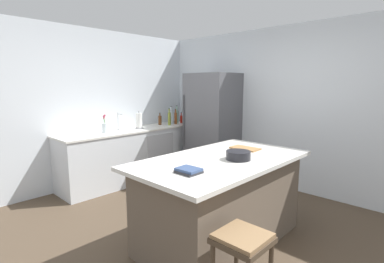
# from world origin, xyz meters

# --- Properties ---
(ground_plane) EXTENTS (7.20, 7.20, 0.00)m
(ground_plane) POSITION_xyz_m (0.00, 0.00, 0.00)
(ground_plane) COLOR #4C3D2D
(wall_rear) EXTENTS (6.00, 0.10, 2.60)m
(wall_rear) POSITION_xyz_m (0.00, 2.25, 1.30)
(wall_rear) COLOR silver
(wall_rear) RESTS_ON ground_plane
(wall_left) EXTENTS (0.10, 6.00, 2.60)m
(wall_left) POSITION_xyz_m (-2.45, 0.00, 1.30)
(wall_left) COLOR silver
(wall_left) RESTS_ON ground_plane
(counter_run_left) EXTENTS (0.67, 2.69, 0.92)m
(counter_run_left) POSITION_xyz_m (-2.08, 0.77, 0.46)
(counter_run_left) COLOR silver
(counter_run_left) RESTS_ON ground_plane
(kitchen_island) EXTENTS (1.09, 1.95, 0.93)m
(kitchen_island) POSITION_xyz_m (0.35, 0.17, 0.47)
(kitchen_island) COLOR brown
(kitchen_island) RESTS_ON ground_plane
(refrigerator) EXTENTS (0.85, 0.72, 1.89)m
(refrigerator) POSITION_xyz_m (-1.19, 1.86, 0.94)
(refrigerator) COLOR #56565B
(refrigerator) RESTS_ON ground_plane
(bar_stool) EXTENTS (0.36, 0.36, 0.64)m
(bar_stool) POSITION_xyz_m (1.10, -0.54, 0.52)
(bar_stool) COLOR #473828
(bar_stool) RESTS_ON ground_plane
(sink_faucet) EXTENTS (0.15, 0.05, 0.30)m
(sink_faucet) POSITION_xyz_m (-2.13, 0.49, 1.07)
(sink_faucet) COLOR silver
(sink_faucet) RESTS_ON counter_run_left
(flower_vase) EXTENTS (0.08, 0.08, 0.30)m
(flower_vase) POSITION_xyz_m (-2.03, 0.18, 1.01)
(flower_vase) COLOR silver
(flower_vase) RESTS_ON counter_run_left
(paper_towel_roll) EXTENTS (0.14, 0.14, 0.31)m
(paper_towel_roll) POSITION_xyz_m (-2.05, 0.86, 1.05)
(paper_towel_roll) COLOR gray
(paper_towel_roll) RESTS_ON counter_run_left
(whiskey_bottle) EXTENTS (0.07, 0.07, 0.25)m
(whiskey_bottle) POSITION_xyz_m (-2.04, 2.00, 1.02)
(whiskey_bottle) COLOR brown
(whiskey_bottle) RESTS_ON counter_run_left
(hot_sauce_bottle) EXTENTS (0.05, 0.05, 0.21)m
(hot_sauce_bottle) POSITION_xyz_m (-2.05, 1.91, 1.00)
(hot_sauce_bottle) COLOR red
(hot_sauce_bottle) RESTS_ON counter_run_left
(gin_bottle) EXTENTS (0.07, 0.07, 0.36)m
(gin_bottle) POSITION_xyz_m (-2.08, 1.81, 1.05)
(gin_bottle) COLOR #8CB79E
(gin_bottle) RESTS_ON counter_run_left
(vinegar_bottle) EXTENTS (0.05, 0.05, 0.30)m
(vinegar_bottle) POSITION_xyz_m (-2.02, 1.72, 1.04)
(vinegar_bottle) COLOR #994C23
(vinegar_bottle) RESTS_ON counter_run_left
(soda_bottle) EXTENTS (0.07, 0.07, 0.36)m
(soda_bottle) POSITION_xyz_m (-2.03, 1.62, 1.06)
(soda_bottle) COLOR silver
(soda_bottle) RESTS_ON counter_run_left
(olive_oil_bottle) EXTENTS (0.06, 0.06, 0.32)m
(olive_oil_bottle) POSITION_xyz_m (-1.99, 1.53, 1.05)
(olive_oil_bottle) COLOR olive
(olive_oil_bottle) RESTS_ON counter_run_left
(syrup_bottle) EXTENTS (0.06, 0.06, 0.23)m
(syrup_bottle) POSITION_xyz_m (-2.16, 1.44, 1.01)
(syrup_bottle) COLOR #5B3319
(syrup_bottle) RESTS_ON counter_run_left
(cookbook_stack) EXTENTS (0.21, 0.17, 0.04)m
(cookbook_stack) POSITION_xyz_m (0.46, -0.44, 0.95)
(cookbook_stack) COLOR #2D2D33
(cookbook_stack) RESTS_ON kitchen_island
(mixing_bowl) EXTENTS (0.25, 0.25, 0.09)m
(mixing_bowl) POSITION_xyz_m (0.51, 0.24, 0.97)
(mixing_bowl) COLOR black
(mixing_bowl) RESTS_ON kitchen_island
(cutting_board) EXTENTS (0.34, 0.20, 0.02)m
(cutting_board) POSITION_xyz_m (0.29, 0.70, 0.93)
(cutting_board) COLOR #9E7042
(cutting_board) RESTS_ON kitchen_island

